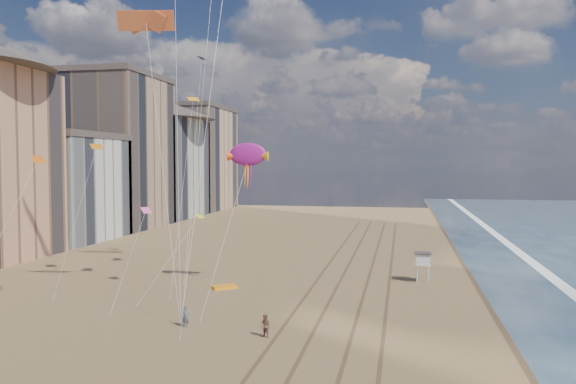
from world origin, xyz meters
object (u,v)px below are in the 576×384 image
object	(u,v)px
lifeguard_stand	(423,259)
grounded_kite	(225,287)
kite_flyer_a	(186,316)
kite_flyer_b	(265,326)
show_kite	(248,155)

from	to	relation	value
lifeguard_stand	grounded_kite	xyz separation A→B (m)	(-19.06, -6.78, -2.24)
lifeguard_stand	kite_flyer_a	world-z (taller)	lifeguard_stand
lifeguard_stand	kite_flyer_b	world-z (taller)	lifeguard_stand
lifeguard_stand	show_kite	distance (m)	20.88
grounded_kite	show_kite	size ratio (longest dim) A/B	0.14
kite_flyer_a	grounded_kite	bearing A→B (deg)	87.52
kite_flyer_a	kite_flyer_b	world-z (taller)	kite_flyer_b
lifeguard_stand	show_kite	size ratio (longest dim) A/B	0.18
grounded_kite	kite_flyer_b	world-z (taller)	kite_flyer_b
grounded_kite	show_kite	xyz separation A→B (m)	(2.33, 0.24, 12.89)
grounded_kite	show_kite	bearing A→B (deg)	-29.55
kite_flyer_b	grounded_kite	bearing A→B (deg)	146.90
lifeguard_stand	kite_flyer_b	xyz separation A→B (m)	(-11.43, -21.04, -1.54)
lifeguard_stand	kite_flyer_a	size ratio (longest dim) A/B	1.90
grounded_kite	kite_flyer_a	size ratio (longest dim) A/B	1.47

